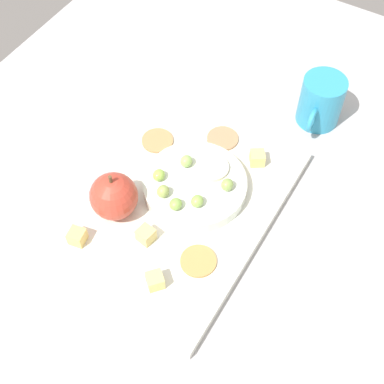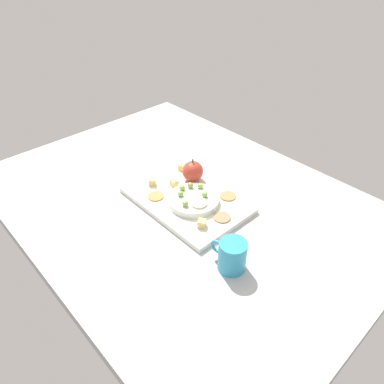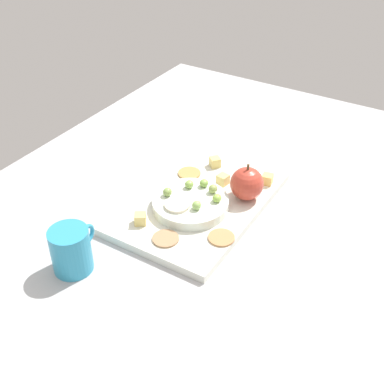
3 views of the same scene
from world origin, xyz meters
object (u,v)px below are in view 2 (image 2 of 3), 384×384
object	(u,v)px
cheese_cube_1	(174,183)
grape_5	(200,186)
grape_3	(180,194)
serving_dish	(192,201)
cheese_cube_2	(152,182)
cracker_0	(156,196)
cheese_cube_3	(202,223)
platter	(187,199)
apple_whole	(193,171)
grape_4	(182,188)
grape_1	(185,204)
grape_0	(190,185)
cheese_cube_0	(182,167)
grape_2	(205,194)
cracker_2	(222,217)
cracker_1	(228,196)
cup	(232,255)
apple_slice_0	(199,203)

from	to	relation	value
cheese_cube_1	grape_5	xyz separation A→B (cm)	(8.64, 3.31, 1.74)
grape_3	serving_dish	bearing A→B (deg)	29.21
cheese_cube_2	cracker_0	world-z (taller)	cheese_cube_2
cheese_cube_3	platter	bearing A→B (deg)	154.59
apple_whole	grape_4	xyz separation A→B (cm)	(3.67, -7.91, -0.61)
platter	cracker_0	distance (cm)	9.89
cheese_cube_3	grape_1	world-z (taller)	grape_1
serving_dish	apple_whole	size ratio (longest dim) A/B	2.23
cracker_0	serving_dish	bearing A→B (deg)	30.91
grape_0	grape_5	xyz separation A→B (cm)	(2.20, 2.15, -0.12)
cheese_cube_0	grape_2	size ratio (longest dim) A/B	1.12
cracker_0	grape_4	xyz separation A→B (cm)	(4.92, 6.69, 2.64)
cheese_cube_3	cracker_2	world-z (taller)	cheese_cube_3
cracker_1	grape_1	bearing A→B (deg)	-104.42
cracker_2	apple_whole	bearing A→B (deg)	160.99
cheese_cube_2	cracker_0	bearing A→B (deg)	-28.90
cracker_1	cup	bearing A→B (deg)	-45.80
cracker_1	grape_1	size ratio (longest dim) A/B	2.57
grape_0	grape_5	distance (cm)	3.08
cheese_cube_0	serving_dish	bearing A→B (deg)	-32.28
platter	grape_3	xyz separation A→B (cm)	(-0.00, -2.74, 3.70)
cracker_1	cracker_0	bearing A→B (deg)	-132.76
cracker_0	cracker_1	world-z (taller)	same
serving_dish	cheese_cube_3	world-z (taller)	cheese_cube_3
cheese_cube_2	grape_2	size ratio (longest dim) A/B	1.12
serving_dish	grape_4	world-z (taller)	grape_4
cracker_0	grape_5	size ratio (longest dim) A/B	2.57
platter	grape_4	distance (cm)	4.19
cheese_cube_1	grape_4	bearing A→B (deg)	-14.57
cheese_cube_0	apple_slice_0	size ratio (longest dim) A/B	0.44
cheese_cube_2	grape_3	xyz separation A→B (cm)	(12.73, 1.04, 1.78)
cheese_cube_1	apple_slice_0	world-z (taller)	apple_slice_0
cup	grape_4	bearing A→B (deg)	161.79
cheese_cube_1	grape_2	world-z (taller)	grape_2
apple_slice_0	cheese_cube_0	bearing A→B (deg)	151.16
cracker_0	cup	bearing A→B (deg)	-4.93
cracker_1	cracker_2	size ratio (longest dim) A/B	1.00
serving_dish	cup	bearing A→B (deg)	-20.70
cracker_1	cup	distance (cm)	27.26
apple_whole	grape_5	distance (cm)	7.50
serving_dish	cheese_cube_2	size ratio (longest dim) A/B	7.07
grape_0	cracker_1	bearing A→B (deg)	37.43
cheese_cube_1	grape_0	distance (cm)	6.80
grape_0	grape_1	world-z (taller)	same
cracker_1	cheese_cube_1	bearing A→B (deg)	-152.16
apple_slice_0	grape_2	bearing A→B (deg)	109.41
grape_0	grape_4	distance (cm)	2.75
cheese_cube_3	grape_1	bearing A→B (deg)	172.97
cracker_0	grape_1	world-z (taller)	grape_1
apple_whole	grape_4	bearing A→B (deg)	-65.08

